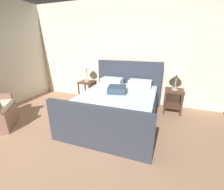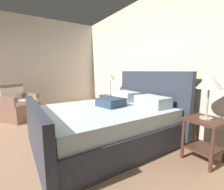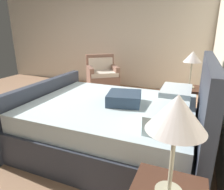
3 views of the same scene
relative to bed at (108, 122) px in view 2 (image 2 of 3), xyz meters
The scene contains 7 objects.
wall_back 1.68m from the bed, 103.28° to the left, with size 5.65×0.12×2.81m, color silver.
bed is the anchor object (origin of this frame).
nightstand_right 1.46m from the bed, 33.54° to the left, with size 0.44×0.44×0.60m.
table_lamp_right 1.64m from the bed, 33.54° to the left, with size 0.31×0.31×0.60m.
nightstand_left 1.47m from the bed, 146.14° to the left, with size 0.44×0.44×0.60m.
table_lamp_left 1.63m from the bed, 146.14° to the left, with size 0.28×0.28×0.58m.
armchair 2.67m from the bed, 151.40° to the right, with size 1.02×1.01×0.90m.
Camera 2 is at (2.52, 0.47, 1.24)m, focal length 24.85 mm.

